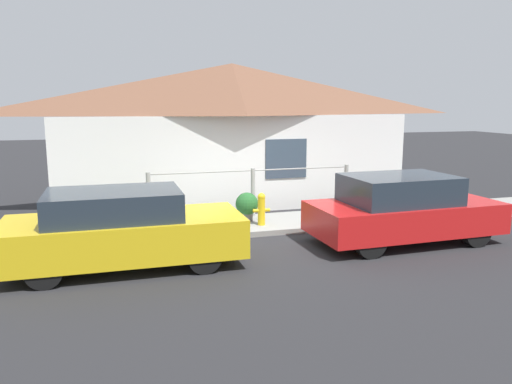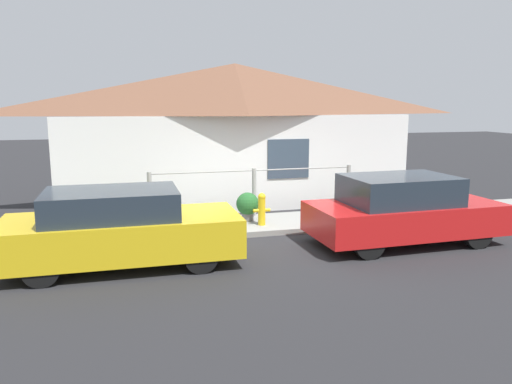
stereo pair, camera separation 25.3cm
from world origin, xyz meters
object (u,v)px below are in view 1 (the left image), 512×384
object	(u,v)px
potted_plant_near_hydrant	(247,205)
potted_plant_by_fence	(122,214)
potted_plant_corner	(356,197)
fire_hydrant	(261,208)
car_left	(122,229)
car_right	(403,209)

from	to	relation	value
potted_plant_near_hydrant	potted_plant_by_fence	xyz separation A→B (m)	(-2.72, 0.16, -0.06)
potted_plant_corner	potted_plant_by_fence	bearing A→B (deg)	177.70
potted_plant_corner	fire_hydrant	bearing A→B (deg)	-170.84
car_left	fire_hydrant	bearing A→B (deg)	29.77
car_right	car_left	bearing A→B (deg)	178.39
potted_plant_by_fence	car_right	bearing A→B (deg)	-23.47
fire_hydrant	potted_plant_corner	size ratio (longest dim) A/B	1.02
car_right	potted_plant_near_hydrant	distance (m)	3.39
potted_plant_corner	potted_plant_near_hydrant	bearing A→B (deg)	178.85
car_left	potted_plant_by_fence	xyz separation A→B (m)	(0.04, 2.31, -0.24)
car_right	potted_plant_by_fence	distance (m)	5.82
car_left	car_right	distance (m)	5.37
car_left	car_right	size ratio (longest dim) A/B	1.04
car_left	potted_plant_by_fence	bearing A→B (deg)	89.01
car_left	potted_plant_near_hydrant	xyz separation A→B (m)	(2.76, 2.15, -0.18)
car_right	fire_hydrant	world-z (taller)	car_right
fire_hydrant	potted_plant_corner	world-z (taller)	fire_hydrant
car_left	potted_plant_corner	xyz separation A→B (m)	(5.45, 2.10, -0.14)
potted_plant_near_hydrant	potted_plant_by_fence	bearing A→B (deg)	176.57
potted_plant_by_fence	potted_plant_corner	xyz separation A→B (m)	(5.41, -0.22, 0.10)
potted_plant_by_fence	fire_hydrant	bearing A→B (deg)	-11.94
car_left	potted_plant_near_hydrant	size ratio (longest dim) A/B	6.08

